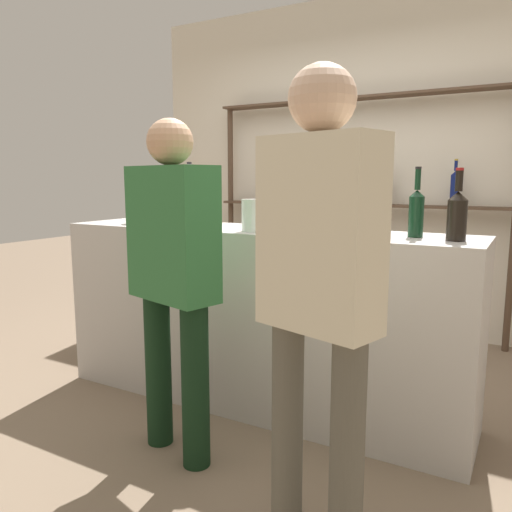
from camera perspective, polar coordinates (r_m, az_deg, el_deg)
name	(u,v)px	position (r m, az deg, el deg)	size (l,w,h in m)	color
ground_plane	(256,401)	(3.04, 0.00, -16.27)	(16.00, 16.00, 0.00)	#7A6651
bar_counter	(256,317)	(2.86, 0.00, -7.04)	(2.38, 0.52, 1.01)	#B7B2AD
back_wall	(361,166)	(4.47, 11.93, 10.03)	(3.98, 0.12, 2.80)	beige
back_shelf	(354,177)	(4.30, 11.16, 8.83)	(2.49, 0.18, 1.95)	#4C3828
counter_bottle_0	(190,201)	(3.06, -7.56, 6.31)	(0.07, 0.07, 0.37)	silver
counter_bottle_1	(457,214)	(2.39, 22.00, 4.48)	(0.09, 0.09, 0.32)	black
counter_bottle_2	(416,211)	(2.48, 17.85, 4.88)	(0.07, 0.07, 0.33)	black
ice_bucket	(149,207)	(3.24, -12.14, 5.45)	(0.20, 0.20, 0.19)	#B2B2B7
cork_jar	(254,215)	(2.63, -0.27, 4.66)	(0.13, 0.13, 0.17)	silver
customer_center	(173,266)	(2.27, -9.44, -1.17)	(0.48, 0.31, 1.55)	black
customer_right	(319,276)	(1.64, 7.19, -2.29)	(0.44, 0.29, 1.64)	#575347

